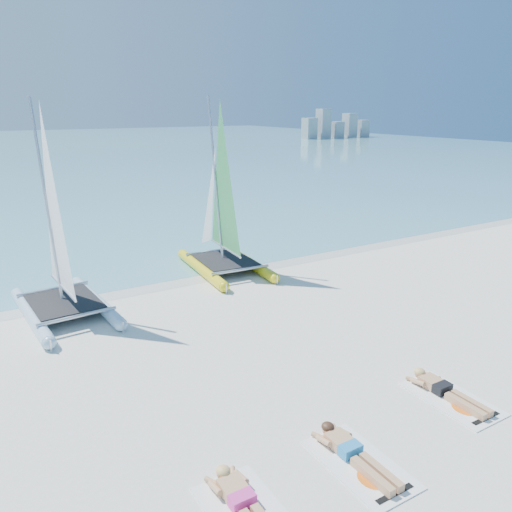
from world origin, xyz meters
The scene contains 11 objects.
ground centered at (0.00, 0.00, 0.00)m, with size 140.00×140.00×0.00m, color white.
sea centered at (0.00, 63.00, 0.01)m, with size 140.00×115.00×0.01m, color #7ACCC6.
wet_sand_strip centered at (0.00, 5.50, 0.00)m, with size 140.00×1.40×0.01m, color beige.
distant_skyline centered at (53.71, 62.00, 1.94)m, with size 14.00×2.00×5.00m.
catamaran_blue centered at (-3.28, 4.56, 1.77)m, with size 2.37×4.47×5.92m.
catamaran_yellow centered at (2.29, 6.04, 1.89)m, with size 2.42×4.79×6.02m.
sunbather_a centered at (-2.49, -4.07, 0.12)m, with size 0.37×1.73×0.26m.
towel_b centered at (-0.45, -4.22, 0.01)m, with size 1.00×1.85×0.02m, color white.
sunbather_b centered at (-0.45, -4.03, 0.12)m, with size 0.37×1.73×0.26m.
towel_c centered at (2.34, -3.75, 0.01)m, with size 1.00×1.85×0.02m, color white.
sunbather_c centered at (2.34, -3.56, 0.12)m, with size 0.37×1.73×0.26m.
Camera 1 is at (-5.28, -9.07, 5.47)m, focal length 35.00 mm.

